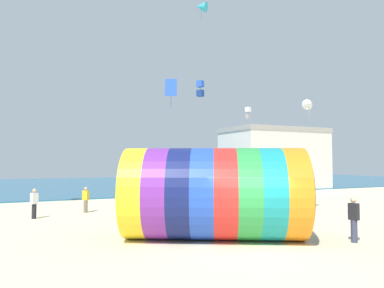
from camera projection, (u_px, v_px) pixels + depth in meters
The scene contains 12 objects.
ground_plane at pixel (253, 251), 12.74m from camera, with size 120.00×120.00×0.00m, color beige.
sea at pixel (75, 185), 48.83m from camera, with size 120.00×40.00×0.10m, color #236084.
giant_inflatable_tube at pixel (215, 193), 14.76m from camera, with size 7.81×6.51×3.58m.
kite_handler at pixel (354, 219), 14.12m from camera, with size 0.31×0.40×1.72m.
kite_blue_box at pixel (200, 89), 26.95m from camera, with size 0.59×0.59×1.22m.
kite_blue_diamond at pixel (171, 88), 30.95m from camera, with size 0.89×0.64×2.43m.
kite_white_box at pixel (248, 113), 31.75m from camera, with size 0.46×0.46×1.03m.
kite_white_delta at pixel (309, 104), 22.18m from camera, with size 0.84×0.85×1.19m.
kite_cyan_delta at pixel (201, 7), 28.19m from camera, with size 1.22×1.22×1.54m.
bystander_near_water at pixel (86, 200), 22.39m from camera, with size 0.40×0.42×1.53m.
bystander_mid_beach at pixel (34, 203), 19.98m from camera, with size 0.42×0.38×1.60m.
promenade_building at pixel (274, 158), 42.44m from camera, with size 11.13×6.80×6.81m.
Camera 1 is at (-7.45, -10.73, 3.04)m, focal length 35.00 mm.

